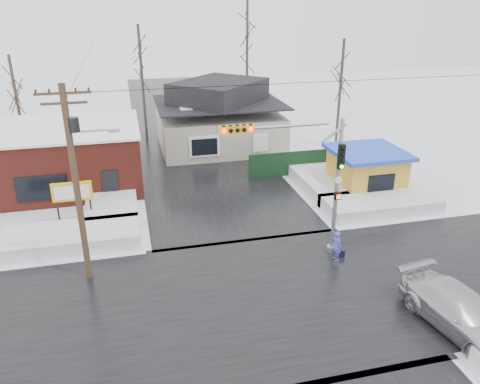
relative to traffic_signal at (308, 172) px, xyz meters
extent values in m
plane|color=white|center=(-2.43, -2.97, -4.54)|extent=(120.00, 120.00, 0.00)
cube|color=black|center=(-2.43, -2.97, -4.53)|extent=(10.00, 120.00, 0.02)
cube|color=black|center=(-2.43, -2.97, -4.53)|extent=(120.00, 10.00, 0.02)
cube|color=white|center=(-11.43, 4.03, -4.14)|extent=(7.00, 3.00, 0.80)
cube|color=white|center=(6.57, 4.03, -4.14)|extent=(7.00, 3.00, 0.80)
cube|color=white|center=(-9.43, 9.03, -4.14)|extent=(3.00, 8.00, 0.80)
cube|color=white|center=(4.57, 9.03, -4.14)|extent=(3.00, 8.00, 0.80)
cylinder|color=gray|center=(1.57, 0.03, -1.04)|extent=(0.20, 0.20, 7.00)
cylinder|color=gray|center=(1.57, 0.03, -4.39)|extent=(0.50, 0.50, 0.30)
cylinder|color=gray|center=(-1.43, 0.03, 2.26)|extent=(4.60, 0.14, 0.14)
cube|color=gold|center=(-3.43, 0.03, 2.26)|extent=(1.60, 0.28, 0.35)
sphere|color=#FF0C0C|center=(-4.03, -0.13, 2.26)|extent=(0.20, 0.20, 0.20)
sphere|color=#FF0C0C|center=(-2.83, -0.13, 2.26)|extent=(0.20, 0.20, 0.20)
cube|color=black|center=(1.57, -0.17, 0.66)|extent=(0.30, 0.22, 1.20)
sphere|color=#0CE533|center=(1.57, -0.31, 0.21)|extent=(0.18, 0.18, 0.18)
cube|color=black|center=(1.57, -0.17, -1.34)|extent=(0.30, 0.20, 0.35)
cylinder|color=#382619|center=(-10.43, 0.53, -0.04)|extent=(0.28, 0.28, 9.00)
cube|color=#382619|center=(-10.43, 0.53, 4.06)|extent=(2.20, 0.10, 0.10)
cube|color=#382619|center=(-10.43, 0.53, 3.66)|extent=(1.80, 0.10, 0.10)
cylinder|color=black|center=(-10.18, 0.53, 2.76)|extent=(0.44, 0.44, 0.60)
cylinder|color=gray|center=(-9.53, 0.53, 2.46)|extent=(1.80, 0.08, 0.08)
cube|color=gray|center=(-8.63, 0.53, 2.41)|extent=(0.50, 0.22, 0.12)
cube|color=maroon|center=(-13.43, 13.03, -2.54)|extent=(12.00, 8.00, 4.00)
cube|color=white|center=(-13.43, 13.03, -0.49)|extent=(12.20, 8.20, 0.15)
cube|color=black|center=(-13.43, 9.01, -3.14)|extent=(3.00, 0.08, 1.60)
cube|color=black|center=(-9.43, 9.01, -3.44)|extent=(1.00, 0.08, 2.20)
cylinder|color=black|center=(-12.33, 6.53, -3.64)|extent=(0.10, 0.10, 1.80)
cylinder|color=black|center=(-10.53, 6.53, -3.64)|extent=(0.10, 0.10, 1.80)
cube|color=gold|center=(-11.43, 6.53, -2.54)|extent=(2.20, 0.18, 1.10)
cube|color=white|center=(-11.43, 6.42, -2.54)|extent=(1.90, 0.02, 0.80)
cube|color=#AAA799|center=(-0.43, 19.03, -3.04)|extent=(10.00, 8.00, 3.00)
cube|color=black|center=(-0.43, 19.03, -0.64)|extent=(10.40, 8.40, 0.12)
pyramid|color=black|center=(-0.43, 19.03, 0.32)|extent=(9.00, 7.00, 1.80)
cube|color=maroon|center=(2.77, 20.03, 0.36)|extent=(0.70, 0.70, 1.40)
cube|color=white|center=(-2.43, 14.98, -3.14)|extent=(2.40, 0.12, 1.60)
cube|color=gold|center=(7.07, 7.03, -3.24)|extent=(4.00, 4.00, 2.60)
cube|color=#1B32D0|center=(7.07, 7.03, -1.79)|extent=(4.60, 4.60, 0.25)
cube|color=black|center=(7.07, 5.00, -3.24)|extent=(1.80, 0.06, 1.20)
cube|color=black|center=(4.07, 11.03, -3.64)|extent=(8.00, 0.12, 1.80)
cylinder|color=#332821|center=(-6.43, 23.03, 0.46)|extent=(0.24, 0.24, 10.00)
cylinder|color=#332821|center=(3.57, 25.03, 1.46)|extent=(0.24, 0.24, 12.00)
cylinder|color=#332821|center=(9.57, 17.03, -0.04)|extent=(0.24, 0.24, 9.00)
cylinder|color=#332821|center=(-16.43, 21.03, -0.54)|extent=(0.24, 0.24, 8.00)
imported|color=#4450BE|center=(1.40, -0.83, -3.75)|extent=(0.56, 0.68, 1.58)
imported|color=silver|center=(3.92, -6.75, -3.76)|extent=(3.03, 5.68, 1.57)
cube|color=black|center=(1.84, -0.63, -4.36)|extent=(0.30, 0.17, 0.35)
camera|label=1|loc=(-8.04, -19.27, 7.66)|focal=35.00mm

